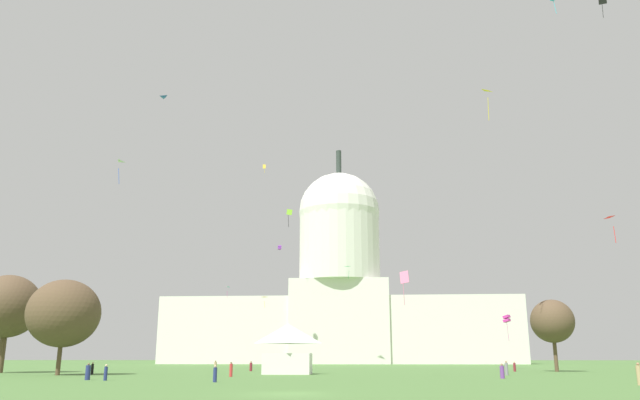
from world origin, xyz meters
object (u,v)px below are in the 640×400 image
at_px(person_tan_near_tree_west, 639,375).
at_px(person_navy_back_left, 106,373).
at_px(person_navy_aisle_center, 215,374).
at_px(kite_white_mid, 118,165).
at_px(kite_yellow_high, 485,95).
at_px(person_grey_mid_left, 506,369).
at_px(kite_black_high, 603,2).
at_px(person_black_mid_center, 92,369).
at_px(kite_pink_low, 404,279).
at_px(capitol_building, 340,291).
at_px(tree_west_mid, 8,306).
at_px(kite_orange_mid, 264,298).
at_px(kite_turquoise_mid, 226,289).
at_px(kite_violet_mid, 280,248).
at_px(person_tan_back_right, 215,367).
at_px(kite_magenta_low, 507,319).
at_px(kite_lime_mid, 289,214).
at_px(kite_red_low, 615,220).
at_px(person_purple_lawn_far_right, 502,372).
at_px(tree_east_far, 552,321).
at_px(kite_green_mid, 348,268).
at_px(person_navy_back_center, 88,372).
at_px(person_maroon_front_center, 251,367).
at_px(kite_blue_mid, 159,99).
at_px(event_tent, 288,348).
at_px(kite_gold_high, 264,167).
at_px(tree_west_near, 64,313).
at_px(person_maroon_near_tree_east, 515,367).

xyz_separation_m(person_tan_near_tree_west, person_navy_back_left, (-45.92, 6.69, -0.10)).
bearing_deg(person_navy_aisle_center, kite_white_mid, -147.10).
height_order(person_navy_back_left, kite_yellow_high, kite_yellow_high).
distance_m(person_grey_mid_left, kite_black_high, 50.53).
height_order(person_black_mid_center, kite_pink_low, kite_pink_low).
height_order(person_tan_near_tree_west, kite_yellow_high, kite_yellow_high).
relative_size(capitol_building, tree_west_mid, 8.39).
xyz_separation_m(capitol_building, kite_orange_mid, (-21.27, -23.12, -4.44)).
bearing_deg(kite_turquoise_mid, kite_black_high, 39.33).
bearing_deg(kite_violet_mid, kite_yellow_high, 95.67).
bearing_deg(person_tan_back_right, person_navy_back_left, -154.04).
xyz_separation_m(person_navy_aisle_center, kite_magenta_low, (39.60, 62.62, 8.35)).
bearing_deg(kite_lime_mid, kite_magenta_low, 55.00).
relative_size(person_navy_back_left, kite_red_low, 0.51).
relative_size(person_purple_lawn_far_right, kite_red_low, 0.51).
distance_m(kite_yellow_high, kite_magenta_low, 48.38).
xyz_separation_m(person_navy_aisle_center, kite_black_high, (46.14, 20.78, 48.03)).
xyz_separation_m(capitol_building, kite_white_mid, (-28.44, -116.53, 6.71)).
relative_size(tree_east_far, kite_white_mid, 3.34).
distance_m(person_navy_aisle_center, kite_yellow_high, 53.39).
bearing_deg(kite_green_mid, person_navy_back_center, 91.37).
xyz_separation_m(person_tan_back_right, kite_yellow_high, (38.07, -7.61, 36.43)).
height_order(person_purple_lawn_far_right, kite_black_high, kite_black_high).
bearing_deg(tree_west_mid, person_maroon_front_center, 22.40).
bearing_deg(kite_yellow_high, kite_white_mid, -37.54).
bearing_deg(kite_blue_mid, person_navy_back_left, -32.94).
relative_size(person_navy_aisle_center, person_navy_back_left, 0.99).
xyz_separation_m(kite_blue_mid, kite_violet_mid, (0.64, 105.53, -0.26)).
distance_m(person_black_mid_center, person_navy_aisle_center, 31.32).
bearing_deg(kite_violet_mid, person_navy_aisle_center, 77.36).
bearing_deg(kite_turquoise_mid, kite_red_low, 36.04).
relative_size(event_tent, person_black_mid_center, 4.21).
relative_size(capitol_building, person_black_mid_center, 75.67).
xyz_separation_m(kite_green_mid, kite_red_low, (33.05, -104.42, -9.56)).
height_order(kite_red_low, kite_turquoise_mid, kite_turquoise_mid).
relative_size(kite_lime_mid, kite_gold_high, 1.21).
xyz_separation_m(person_tan_near_tree_west, kite_orange_mid, (-50.75, 126.65, 17.99)).
distance_m(tree_west_near, kite_blue_mid, 29.18).
relative_size(person_purple_lawn_far_right, kite_pink_low, 0.38).
bearing_deg(kite_white_mid, person_purple_lawn_far_right, 84.53).
height_order(person_maroon_near_tree_east, kite_green_mid, kite_green_mid).
xyz_separation_m(tree_east_far, kite_lime_mid, (-41.78, 6.86, 19.30)).
bearing_deg(kite_gold_high, kite_white_mid, 120.58).
height_order(person_tan_back_right, kite_turquoise_mid, kite_turquoise_mid).
bearing_deg(kite_violet_mid, person_navy_back_center, 70.83).
bearing_deg(person_purple_lawn_far_right, kite_orange_mid, 139.22).
bearing_deg(tree_west_near, person_navy_back_center, -54.87).
bearing_deg(capitol_building, tree_west_near, -102.97).
bearing_deg(person_black_mid_center, kite_gold_high, -0.33).
height_order(tree_west_near, kite_magenta_low, tree_west_near).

